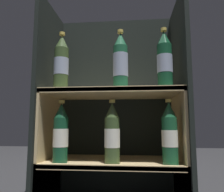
% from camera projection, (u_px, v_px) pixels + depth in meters
% --- Properties ---
extents(fridge_back_wall, '(0.71, 0.02, 1.04)m').
position_uv_depth(fridge_back_wall, '(116.00, 104.00, 1.30)').
color(fridge_back_wall, black).
rests_on(fridge_back_wall, ground_plane).
extents(fridge_side_left, '(0.02, 0.38, 1.04)m').
position_uv_depth(fridge_side_left, '(49.00, 102.00, 1.16)').
color(fridge_side_left, black).
rests_on(fridge_side_left, ground_plane).
extents(fridge_side_right, '(0.02, 0.38, 1.04)m').
position_uv_depth(fridge_side_right, '(181.00, 100.00, 1.09)').
color(fridge_side_right, black).
rests_on(fridge_side_right, ground_plane).
extents(shelf_lower, '(0.67, 0.34, 0.23)m').
position_uv_depth(shelf_lower, '(113.00, 168.00, 1.07)').
color(shelf_lower, '#DBBC84').
rests_on(shelf_lower, ground_plane).
extents(shelf_upper, '(0.67, 0.34, 0.57)m').
position_uv_depth(shelf_upper, '(113.00, 121.00, 1.10)').
color(shelf_upper, '#DBBC84').
rests_on(shelf_upper, ground_plane).
extents(bottle_upper_front_0, '(0.07, 0.07, 0.29)m').
position_uv_depth(bottle_upper_front_0, '(61.00, 63.00, 1.06)').
color(bottle_upper_front_0, '#384C28').
rests_on(bottle_upper_front_0, shelf_upper).
extents(bottle_upper_front_1, '(0.07, 0.07, 0.29)m').
position_uv_depth(bottle_upper_front_1, '(120.00, 62.00, 1.03)').
color(bottle_upper_front_1, '#1E5638').
rests_on(bottle_upper_front_1, shelf_upper).
extents(bottle_upper_front_2, '(0.07, 0.07, 0.29)m').
position_uv_depth(bottle_upper_front_2, '(165.00, 61.00, 1.01)').
color(bottle_upper_front_2, '#144228').
rests_on(bottle_upper_front_2, shelf_upper).
extents(bottle_lower_front_0, '(0.07, 0.07, 0.29)m').
position_uv_depth(bottle_lower_front_0, '(61.00, 134.00, 1.02)').
color(bottle_lower_front_0, '#144228').
rests_on(bottle_lower_front_0, shelf_lower).
extents(bottle_lower_front_1, '(0.07, 0.07, 0.29)m').
position_uv_depth(bottle_lower_front_1, '(112.00, 134.00, 0.99)').
color(bottle_lower_front_1, '#384C28').
rests_on(bottle_lower_front_1, shelf_lower).
extents(bottle_lower_front_2, '(0.07, 0.07, 0.29)m').
position_uv_depth(bottle_lower_front_2, '(170.00, 134.00, 0.97)').
color(bottle_lower_front_2, '#194C2D').
rests_on(bottle_lower_front_2, shelf_lower).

